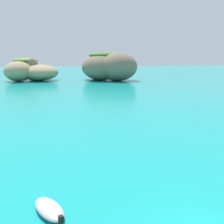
% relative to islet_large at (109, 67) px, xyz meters
% --- Properties ---
extents(islet_large, '(21.25, 21.30, 8.93)m').
position_rel_islet_large_xyz_m(islet_large, '(0.00, 0.00, 0.00)').
color(islet_large, '#756651').
rests_on(islet_large, ground).
extents(islet_small, '(18.46, 17.42, 7.05)m').
position_rel_islet_large_xyz_m(islet_small, '(-24.18, 2.00, -1.18)').
color(islet_small, '#9E8966').
rests_on(islet_small, ground).
extents(dinghy_tender, '(2.07, 2.82, 0.58)m').
position_rel_islet_large_xyz_m(dinghy_tender, '(-15.46, -74.63, -3.83)').
color(dinghy_tender, '#B2B2B2').
rests_on(dinghy_tender, ground).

